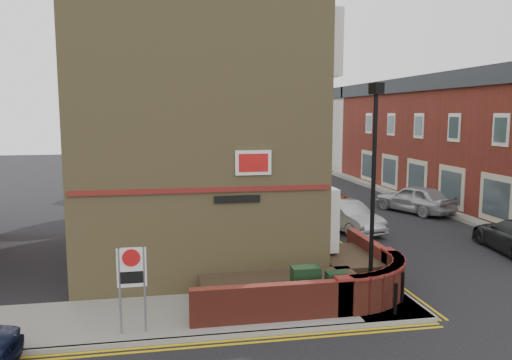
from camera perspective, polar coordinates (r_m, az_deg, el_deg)
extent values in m
plane|color=black|center=(13.68, 8.45, -16.61)|extent=(120.00, 120.00, 0.00)
cube|color=gray|center=(14.41, -7.37, -15.04)|extent=(13.00, 3.00, 0.12)
cube|color=gray|center=(28.99, 2.02, -3.38)|extent=(2.00, 32.00, 0.12)
cube|color=gray|center=(30.63, 23.89, -3.45)|extent=(4.00, 40.00, 0.12)
cube|color=gray|center=(13.04, -7.00, -17.57)|extent=(13.00, 0.15, 0.12)
cube|color=gray|center=(29.21, 3.94, -3.31)|extent=(0.15, 32.00, 0.12)
cube|color=gray|center=(29.56, 20.67, -3.66)|extent=(0.15, 40.00, 0.12)
cube|color=gold|center=(12.84, -6.93, -18.26)|extent=(13.00, 0.28, 0.01)
cube|color=gold|center=(29.29, 4.41, -3.40)|extent=(0.28, 32.00, 0.01)
cube|color=#917D4D|center=(19.82, -7.20, 7.64)|extent=(8.00, 10.00, 11.00)
cube|color=maroon|center=(14.98, -5.97, -1.16)|extent=(7.80, 0.06, 0.15)
cube|color=white|center=(15.05, -0.30, 1.99)|extent=(1.10, 0.05, 0.75)
cube|color=black|center=(15.12, -2.17, -2.19)|extent=(1.40, 0.04, 0.22)
cylinder|color=black|center=(14.40, 13.20, -2.48)|extent=(0.12, 0.12, 6.00)
cylinder|color=black|center=(15.07, 12.89, -12.26)|extent=(0.20, 0.20, 0.80)
cube|color=black|center=(14.20, 13.59, 10.13)|extent=(0.25, 0.50, 0.30)
cube|color=#163118|center=(14.48, 5.67, -12.10)|extent=(0.80, 0.45, 1.20)
cube|color=#163118|center=(14.46, 9.12, -12.40)|extent=(0.55, 0.40, 1.10)
cylinder|color=black|center=(14.53, 15.66, -12.91)|extent=(0.11, 0.11, 0.90)
cylinder|color=black|center=(15.46, 16.38, -11.67)|extent=(0.11, 0.11, 0.90)
cylinder|color=slate|center=(13.10, -15.29, -12.18)|extent=(0.06, 0.06, 2.20)
cylinder|color=slate|center=(13.06, -12.60, -12.15)|extent=(0.06, 0.06, 2.20)
cube|color=white|center=(12.89, -14.03, -9.66)|extent=(0.72, 0.04, 1.00)
cylinder|color=red|center=(12.79, -14.08, -8.63)|extent=(0.44, 0.02, 0.44)
cube|color=maroon|center=(34.35, 22.53, 3.55)|extent=(5.00, 30.00, 7.00)
cube|color=#26292E|center=(34.33, 22.88, 10.22)|extent=(5.40, 30.40, 1.00)
cube|color=#BFB89E|center=(53.20, 10.18, 5.26)|extent=(5.00, 12.00, 7.00)
cube|color=#26292E|center=(53.19, 10.28, 9.57)|extent=(5.40, 12.40, 1.00)
cylinder|color=#382B1E|center=(26.70, 2.96, 0.73)|extent=(0.24, 0.24, 4.55)
sphere|color=#264A18|center=(26.51, 3.00, 6.32)|extent=(3.64, 3.64, 3.64)
sphere|color=#264A18|center=(26.35, 3.99, 4.47)|extent=(2.60, 2.60, 2.60)
sphere|color=#264A18|center=(26.85, 2.17, 5.37)|extent=(2.86, 2.86, 2.86)
cylinder|color=#382B1E|center=(34.46, -0.10, 2.71)|extent=(0.24, 0.24, 5.04)
sphere|color=#264A18|center=(34.34, -0.10, 7.51)|extent=(4.03, 4.03, 4.03)
sphere|color=#264A18|center=(34.13, 0.66, 5.93)|extent=(2.88, 2.88, 2.88)
sphere|color=#264A18|center=(34.68, -0.71, 6.67)|extent=(3.17, 3.17, 3.17)
cylinder|color=#382B1E|center=(42.35, -2.03, 3.44)|extent=(0.24, 0.24, 4.76)
sphere|color=#264A18|center=(42.23, -2.04, 7.12)|extent=(3.81, 3.81, 3.81)
sphere|color=#264A18|center=(42.02, -1.44, 5.91)|extent=(2.72, 2.72, 2.72)
sphere|color=#264A18|center=(42.60, -2.52, 6.48)|extent=(2.99, 2.99, 2.99)
cylinder|color=black|center=(37.56, -0.31, 1.71)|extent=(0.10, 0.10, 3.20)
imported|color=black|center=(37.40, -0.31, 4.91)|extent=(0.20, 0.16, 1.00)
imported|color=#9A9CA1|center=(24.31, 10.35, -4.09)|extent=(2.60, 4.56, 1.42)
imported|color=maroon|center=(29.61, 7.45, -1.92)|extent=(2.61, 5.26, 1.43)
imported|color=#AEAFB6|center=(29.67, 17.68, -2.05)|extent=(3.58, 5.02, 1.59)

